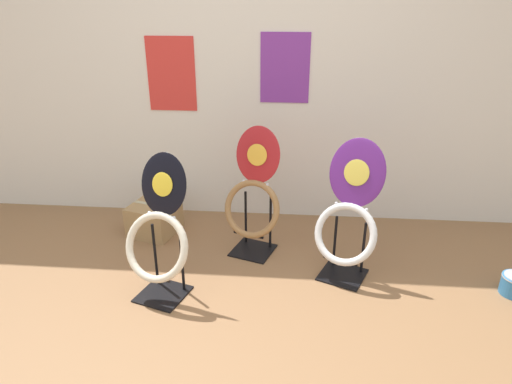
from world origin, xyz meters
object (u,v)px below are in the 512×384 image
Objects in this scene: toilet_seat_display_purple_note at (348,221)px; toilet_seat_display_jazz_black at (158,238)px; toilet_seat_display_crimson_swirl at (254,198)px; storage_box at (154,218)px.

toilet_seat_display_purple_note reaches higher than toilet_seat_display_jazz_black.
toilet_seat_display_crimson_swirl reaches higher than storage_box.
toilet_seat_display_jazz_black is at bearing -131.73° from toilet_seat_display_crimson_swirl.
toilet_seat_display_purple_note is 1.00× the size of toilet_seat_display_crimson_swirl.
storage_box is (-0.79, 0.21, -0.30)m from toilet_seat_display_crimson_swirl.
toilet_seat_display_jazz_black is (-0.51, -0.57, -0.02)m from toilet_seat_display_crimson_swirl.
toilet_seat_display_jazz_black is (-1.14, -0.32, -0.00)m from toilet_seat_display_purple_note.
toilet_seat_display_crimson_swirl is 1.02× the size of toilet_seat_display_jazz_black.
toilet_seat_display_purple_note is 2.23× the size of storage_box.
storage_box is at bearing 109.84° from toilet_seat_display_jazz_black.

